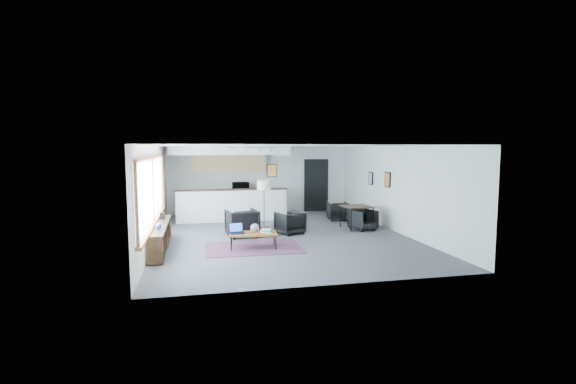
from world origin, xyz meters
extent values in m
cube|color=#4D4D50|center=(0.00, 0.00, -0.01)|extent=(7.00, 9.00, 0.01)
cube|color=white|center=(0.00, 0.00, 2.60)|extent=(7.00, 9.00, 0.01)
cube|color=silver|center=(0.00, 4.50, 1.30)|extent=(7.00, 0.01, 2.60)
cube|color=silver|center=(0.00, -4.50, 1.30)|extent=(7.00, 0.01, 2.60)
cube|color=silver|center=(-3.50, 0.00, 1.30)|extent=(0.01, 9.00, 2.60)
cube|color=silver|center=(3.50, 0.00, 1.30)|extent=(0.01, 9.00, 2.60)
cube|color=#8CBFFF|center=(-3.47, -0.90, 1.50)|extent=(0.02, 5.80, 1.55)
cube|color=brown|center=(-3.44, -0.90, 0.70)|extent=(0.10, 5.95, 0.06)
cube|color=brown|center=(-3.45, -0.90, 2.30)|extent=(0.06, 5.95, 0.06)
cube|color=brown|center=(-3.45, -3.80, 1.50)|extent=(0.06, 0.06, 1.60)
cube|color=brown|center=(-3.45, -0.90, 1.50)|extent=(0.06, 0.06, 1.60)
cube|color=brown|center=(-3.45, 2.00, 1.50)|extent=(0.06, 0.06, 1.60)
cube|color=#332012|center=(-3.30, -1.00, 0.62)|extent=(0.35, 3.00, 0.05)
cube|color=#332012|center=(-3.30, -1.00, 0.05)|extent=(0.35, 3.00, 0.05)
cube|color=#332012|center=(-3.30, -2.45, 0.33)|extent=(0.33, 0.04, 0.55)
cube|color=#332012|center=(-3.30, -1.00, 0.33)|extent=(0.33, 0.04, 0.55)
cube|color=#332012|center=(-3.30, 0.45, 0.33)|extent=(0.33, 0.04, 0.55)
cube|color=#3359A5|center=(-3.30, -2.30, 0.17)|extent=(0.18, 0.04, 0.20)
cube|color=silver|center=(-3.30, -2.13, 0.18)|extent=(0.18, 0.04, 0.22)
cube|color=maroon|center=(-3.30, -1.96, 0.20)|extent=(0.18, 0.04, 0.24)
cube|color=#332012|center=(-3.30, -1.79, 0.17)|extent=(0.18, 0.04, 0.20)
cube|color=#3359A5|center=(-3.30, -1.62, 0.18)|extent=(0.18, 0.04, 0.22)
cube|color=silver|center=(-3.30, -1.45, 0.20)|extent=(0.18, 0.04, 0.24)
cube|color=maroon|center=(-3.30, -1.28, 0.17)|extent=(0.18, 0.04, 0.20)
cube|color=#332012|center=(-3.30, -1.11, 0.18)|extent=(0.18, 0.04, 0.22)
cube|color=#3359A5|center=(-3.30, -0.94, 0.20)|extent=(0.18, 0.03, 0.24)
cube|color=silver|center=(-3.30, -0.77, 0.17)|extent=(0.18, 0.03, 0.20)
cube|color=maroon|center=(-3.30, -0.60, 0.18)|extent=(0.18, 0.03, 0.22)
cube|color=#332012|center=(-3.30, -0.43, 0.20)|extent=(0.18, 0.04, 0.24)
cube|color=black|center=(-3.30, -0.20, 0.73)|extent=(0.14, 0.02, 0.18)
sphere|color=#264C99|center=(-3.28, -1.60, 0.71)|extent=(0.14, 0.14, 0.14)
cube|color=white|center=(-1.20, 2.70, 0.55)|extent=(3.80, 0.25, 1.10)
cube|color=#332012|center=(-1.20, 2.70, 1.11)|extent=(3.85, 0.32, 0.04)
cube|color=white|center=(-1.20, 4.15, 0.45)|extent=(3.80, 0.60, 0.90)
cube|color=#2D2D2D|center=(-1.20, 4.15, 0.91)|extent=(3.82, 0.62, 0.04)
cube|color=tan|center=(-1.20, 4.30, 1.95)|extent=(2.80, 0.35, 0.70)
cube|color=white|center=(-1.20, 3.60, 2.45)|extent=(4.20, 1.80, 0.30)
cube|color=black|center=(0.20, 2.71, 1.75)|extent=(0.35, 0.03, 0.45)
cube|color=orange|center=(0.20, 2.69, 1.75)|extent=(0.30, 0.01, 0.40)
cube|color=black|center=(2.30, 4.42, 1.05)|extent=(1.00, 0.12, 2.10)
cube|color=white|center=(1.78, 4.43, 1.05)|extent=(0.06, 0.10, 2.10)
cube|color=white|center=(2.82, 4.43, 1.05)|extent=(0.06, 0.10, 2.10)
cube|color=white|center=(2.30, 4.43, 2.12)|extent=(1.10, 0.10, 0.06)
cube|color=silver|center=(-0.60, 2.20, 2.56)|extent=(1.60, 0.04, 0.04)
cylinder|color=silver|center=(-1.25, 2.20, 2.48)|extent=(0.07, 0.07, 0.09)
cylinder|color=silver|center=(-0.80, 2.20, 2.48)|extent=(0.07, 0.07, 0.09)
cylinder|color=silver|center=(-0.35, 2.20, 2.48)|extent=(0.07, 0.07, 0.09)
cylinder|color=silver|center=(0.10, 2.20, 2.48)|extent=(0.07, 0.07, 0.09)
cube|color=black|center=(3.47, 0.40, 1.55)|extent=(0.03, 0.38, 0.48)
cube|color=orange|center=(3.46, 0.40, 1.55)|extent=(0.00, 0.32, 0.42)
cube|color=black|center=(3.47, 1.70, 1.50)|extent=(0.03, 0.34, 0.44)
cube|color=#859FC5|center=(3.46, 1.70, 1.50)|extent=(0.00, 0.28, 0.38)
cube|color=#512A40|center=(-1.01, -1.31, 0.01)|extent=(2.44, 1.69, 0.01)
cube|color=brown|center=(-1.01, -1.31, 0.37)|extent=(1.26, 0.76, 0.05)
cube|color=black|center=(-1.59, -1.53, 0.18)|extent=(0.03, 0.03, 0.35)
cube|color=black|center=(-1.53, -0.98, 0.18)|extent=(0.03, 0.03, 0.35)
cube|color=black|center=(-0.49, -1.64, 0.18)|extent=(0.03, 0.03, 0.35)
cube|color=black|center=(-0.43, -1.09, 0.18)|extent=(0.03, 0.03, 0.35)
cube|color=black|center=(-1.04, -1.58, 0.34)|extent=(1.14, 0.14, 0.03)
cube|color=black|center=(-0.98, -1.03, 0.34)|extent=(1.14, 0.14, 0.03)
cube|color=black|center=(-1.42, -1.32, 0.40)|extent=(0.38, 0.30, 0.02)
cube|color=black|center=(-1.43, -1.19, 0.53)|extent=(0.36, 0.11, 0.23)
cube|color=blue|center=(-1.43, -1.19, 0.53)|extent=(0.32, 0.09, 0.20)
sphere|color=gray|center=(-0.96, -1.25, 0.50)|extent=(0.22, 0.22, 0.22)
cube|color=silver|center=(-0.66, -1.32, 0.41)|extent=(0.35, 0.32, 0.03)
cube|color=#3359A5|center=(-0.66, -1.32, 0.44)|extent=(0.32, 0.29, 0.03)
cube|color=silver|center=(-0.67, -1.33, 0.47)|extent=(0.29, 0.27, 0.03)
cube|color=#E5590C|center=(-0.89, -1.51, 0.40)|extent=(0.12, 0.12, 0.01)
imported|color=black|center=(-1.14, 0.13, 0.43)|extent=(0.96, 0.91, 0.87)
imported|color=black|center=(0.29, 0.24, 0.36)|extent=(0.89, 0.87, 0.73)
cylinder|color=black|center=(-0.32, 1.25, 0.01)|extent=(0.31, 0.31, 0.03)
cylinder|color=black|center=(-0.32, 1.25, 0.66)|extent=(0.03, 0.03, 1.28)
cylinder|color=beige|center=(-0.32, 1.25, 1.37)|extent=(0.50, 0.50, 0.28)
cube|color=#332012|center=(2.54, 0.60, 0.70)|extent=(0.93, 0.93, 0.04)
cylinder|color=black|center=(2.20, 0.18, 0.34)|extent=(0.04, 0.04, 0.68)
cylinder|color=black|center=(2.12, 0.93, 0.34)|extent=(0.04, 0.04, 0.68)
cylinder|color=black|center=(2.95, 0.26, 0.34)|extent=(0.04, 0.04, 0.68)
cylinder|color=black|center=(2.87, 1.01, 0.34)|extent=(0.04, 0.04, 0.68)
imported|color=black|center=(2.63, 0.29, 0.30)|extent=(0.74, 0.72, 0.60)
imported|color=black|center=(2.45, 2.13, 0.30)|extent=(0.65, 0.61, 0.61)
imported|color=black|center=(-0.76, 4.15, 1.12)|extent=(0.61, 0.40, 0.39)
camera|label=1|loc=(-2.37, -11.67, 2.53)|focal=26.00mm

